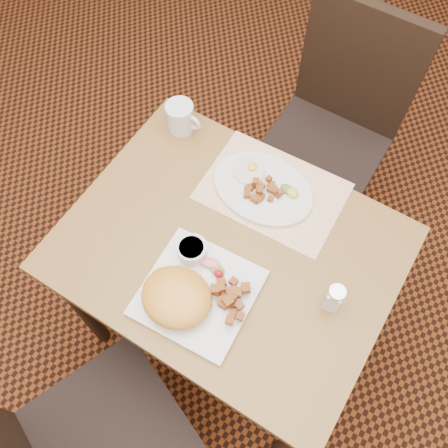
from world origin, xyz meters
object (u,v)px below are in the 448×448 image
coffee_mug (181,117)px  plate_oval (263,189)px  table (228,263)px  salt_shaker (334,298)px  chair_far (335,123)px  plate_square (198,293)px

coffee_mug → plate_oval: bearing=-11.8°
table → salt_shaker: 0.35m
chair_far → plate_square: (-0.01, -0.88, 0.22)m
plate_square → salt_shaker: salt_shaker is taller
table → plate_square: 0.20m
table → plate_oval: size_ratio=2.96×
plate_oval → salt_shaker: salt_shaker is taller
plate_oval → chair_far: bearing=86.8°
plate_oval → salt_shaker: bearing=-32.9°
table → chair_far: chair_far is taller
salt_shaker → plate_oval: bearing=147.1°
salt_shaker → coffee_mug: size_ratio=0.86×
chair_far → coffee_mug: bearing=51.2°
plate_square → coffee_mug: size_ratio=2.41×
plate_oval → coffee_mug: bearing=168.2°
table → plate_square: plate_square is taller
table → plate_oval: plate_oval is taller
plate_oval → salt_shaker: 0.39m
chair_far → table: bearing=88.5°
chair_far → coffee_mug: size_ratio=8.37×
table → plate_oval: bearing=93.3°
salt_shaker → coffee_mug: bearing=157.0°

